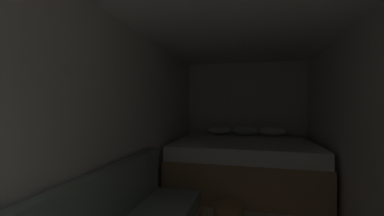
# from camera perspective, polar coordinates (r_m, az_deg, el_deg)

# --- Properties ---
(wall_back) EXTENTS (2.36, 0.05, 2.14)m
(wall_back) POSITION_cam_1_polar(r_m,az_deg,el_deg) (4.82, 12.51, -2.21)
(wall_back) COLOR silver
(wall_back) RESTS_ON ground
(wall_left) EXTENTS (0.05, 4.84, 2.14)m
(wall_left) POSITION_cam_1_polar(r_m,az_deg,el_deg) (2.69, -14.25, -4.58)
(wall_left) COLOR silver
(wall_left) RESTS_ON ground
(wall_right) EXTENTS (0.05, 4.84, 2.14)m
(wall_right) POSITION_cam_1_polar(r_m,az_deg,el_deg) (2.60, 37.65, -4.91)
(wall_right) COLOR silver
(wall_right) RESTS_ON ground
(ceiling_slab) EXTENTS (2.36, 4.84, 0.05)m
(ceiling_slab) POSITION_cam_1_polar(r_m,az_deg,el_deg) (2.51, 11.28, 20.45)
(ceiling_slab) COLOR white
(ceiling_slab) RESTS_ON wall_left
(bed) EXTENTS (2.14, 1.70, 0.93)m
(bed) POSITION_cam_1_polar(r_m,az_deg,el_deg) (4.01, 12.19, -12.68)
(bed) COLOR tan
(bed) RESTS_ON ground
(wicker_basket) EXTENTS (0.33, 0.33, 0.23)m
(wicker_basket) POSITION_cam_1_polar(r_m,az_deg,el_deg) (2.92, 8.68, -23.68)
(wicker_basket) COLOR olive
(wicker_basket) RESTS_ON ground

